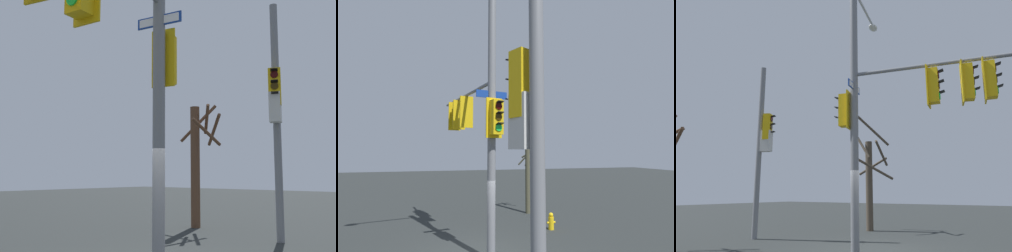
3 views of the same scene
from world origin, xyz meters
TOP-DOWN VIEW (x-y plane):
  - ground_plane at (0.00, 0.00)m, footprint 80.00×80.00m
  - main_signal_pole_assembly at (0.08, 0.90)m, footprint 3.62×6.01m
  - secondary_pole_assembly at (0.06, -4.98)m, footprint 0.46×0.76m
  - bare_tree_across_street at (-4.71, -2.45)m, footprint 2.25×2.22m

SIDE VIEW (x-z plane):
  - ground_plane at x=0.00m, z-range 0.00..0.00m
  - bare_tree_across_street at x=-4.71m, z-range -0.25..5.22m
  - secondary_pole_assembly at x=0.06m, z-range 0.25..7.44m
  - main_signal_pole_assembly at x=0.08m, z-range 0.31..9.90m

